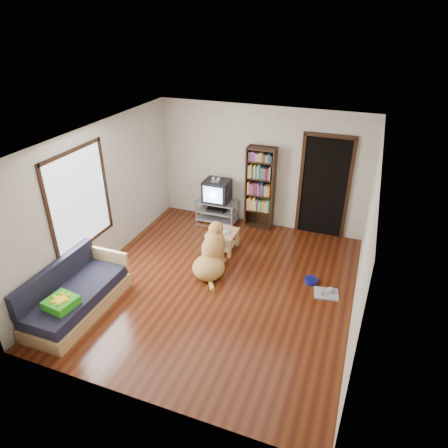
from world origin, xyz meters
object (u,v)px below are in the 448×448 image
(green_cushion, at_px, (61,303))
(crt_tv, at_px, (217,190))
(bookshelf, at_px, (260,184))
(sofa, at_px, (76,296))
(tv_stand, at_px, (217,210))
(laptop, at_px, (222,232))
(dog_bowl, at_px, (311,281))
(dog, at_px, (212,255))
(coffee_table, at_px, (222,237))
(grey_rag, at_px, (326,294))

(green_cushion, distance_m, crt_tv, 4.16)
(bookshelf, bearing_deg, sofa, -117.32)
(tv_stand, bearing_deg, laptop, -64.32)
(bookshelf, relative_size, sofa, 1.00)
(dog_bowl, height_order, crt_tv, crt_tv)
(bookshelf, height_order, dog, bookshelf)
(crt_tv, xyz_separation_m, bookshelf, (0.95, 0.07, 0.26))
(coffee_table, distance_m, dog, 0.79)
(tv_stand, height_order, bookshelf, bookshelf)
(grey_rag, xyz_separation_m, crt_tv, (-2.70, 1.87, 0.73))
(coffee_table, bearing_deg, laptop, -90.00)
(coffee_table, height_order, dog, dog)
(grey_rag, relative_size, sofa, 0.22)
(crt_tv, bearing_deg, sofa, -104.93)
(grey_rag, distance_m, crt_tv, 3.37)
(laptop, distance_m, bookshelf, 1.42)
(dog_bowl, bearing_deg, green_cushion, -143.13)
(green_cushion, distance_m, tv_stand, 4.14)
(bookshelf, distance_m, sofa, 4.26)
(sofa, relative_size, coffee_table, 3.27)
(crt_tv, height_order, dog, crt_tv)
(laptop, xyz_separation_m, grey_rag, (2.16, -0.72, -0.40))
(tv_stand, height_order, crt_tv, crt_tv)
(tv_stand, xyz_separation_m, sofa, (-0.97, -3.63, -0.01))
(laptop, xyz_separation_m, coffee_table, (-0.00, 0.03, -0.13))
(green_cushion, bearing_deg, coffee_table, 71.94)
(grey_rag, distance_m, bookshelf, 2.80)
(laptop, distance_m, dog_bowl, 1.95)
(grey_rag, xyz_separation_m, dog, (-2.07, -0.03, 0.32))
(tv_stand, distance_m, dog, 1.99)
(laptop, relative_size, grey_rag, 0.78)
(dog_bowl, height_order, sofa, sofa)
(dog_bowl, relative_size, grey_rag, 0.55)
(laptop, xyz_separation_m, dog, (0.09, -0.75, -0.07))
(laptop, bearing_deg, tv_stand, 122.54)
(coffee_table, bearing_deg, sofa, -120.99)
(grey_rag, xyz_separation_m, tv_stand, (-2.70, 1.85, 0.25))
(green_cushion, height_order, crt_tv, crt_tv)
(dog_bowl, xyz_separation_m, coffee_table, (-1.86, 0.50, 0.24))
(bookshelf, height_order, sofa, bookshelf)
(sofa, height_order, dog, dog)
(bookshelf, xyz_separation_m, dog, (-0.32, -1.98, -0.66))
(green_cushion, relative_size, coffee_table, 0.72)
(laptop, distance_m, sofa, 2.93)
(tv_stand, relative_size, coffee_table, 1.64)
(sofa, height_order, coffee_table, sofa)
(laptop, distance_m, dog, 0.76)
(sofa, relative_size, dog, 1.61)
(grey_rag, xyz_separation_m, coffee_table, (-2.16, 0.75, 0.27))
(bookshelf, bearing_deg, grey_rag, -47.95)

